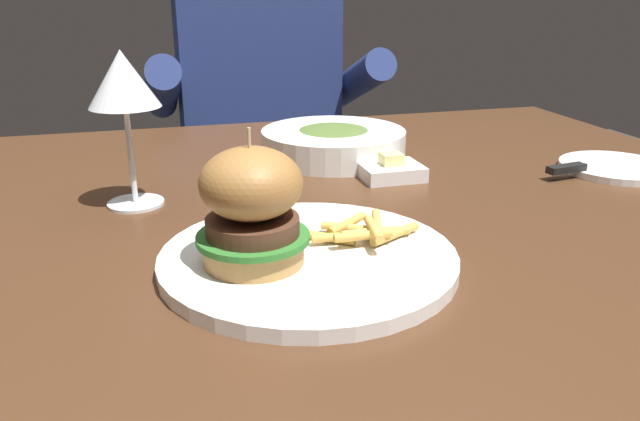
# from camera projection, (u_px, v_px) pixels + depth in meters

# --- Properties ---
(dining_table) EXTENTS (1.24, 0.97, 0.74)m
(dining_table) POSITION_uv_depth(u_px,v_px,m) (323.00, 262.00, 0.81)
(dining_table) COLOR #472B19
(dining_table) RESTS_ON ground
(main_plate) EXTENTS (0.29, 0.29, 0.01)m
(main_plate) POSITION_uv_depth(u_px,v_px,m) (308.00, 259.00, 0.60)
(main_plate) COLOR white
(main_plate) RESTS_ON dining_table
(burger_sandwich) EXTENTS (0.10, 0.10, 0.13)m
(burger_sandwich) POSITION_uv_depth(u_px,v_px,m) (252.00, 207.00, 0.56)
(burger_sandwich) COLOR #B78447
(burger_sandwich) RESTS_ON main_plate
(fries_pile) EXTENTS (0.13, 0.09, 0.02)m
(fries_pile) POSITION_uv_depth(u_px,v_px,m) (361.00, 231.00, 0.62)
(fries_pile) COLOR gold
(fries_pile) RESTS_ON main_plate
(wine_glass) EXTENTS (0.08, 0.08, 0.19)m
(wine_glass) POSITION_uv_depth(u_px,v_px,m) (123.00, 85.00, 0.72)
(wine_glass) COLOR silver
(wine_glass) RESTS_ON dining_table
(bread_plate) EXTENTS (0.16, 0.16, 0.01)m
(bread_plate) POSITION_uv_depth(u_px,v_px,m) (616.00, 167.00, 0.90)
(bread_plate) COLOR white
(bread_plate) RESTS_ON dining_table
(table_knife) EXTENTS (0.19, 0.04, 0.01)m
(table_knife) POSITION_uv_depth(u_px,v_px,m) (591.00, 165.00, 0.88)
(table_knife) COLOR silver
(table_knife) RESTS_ON bread_plate
(butter_dish) EXTENTS (0.08, 0.07, 0.04)m
(butter_dish) POSITION_uv_depth(u_px,v_px,m) (391.00, 170.00, 0.87)
(butter_dish) COLOR white
(butter_dish) RESTS_ON dining_table
(soup_bowl) EXTENTS (0.22, 0.22, 0.05)m
(soup_bowl) POSITION_uv_depth(u_px,v_px,m) (333.00, 142.00, 0.97)
(soup_bowl) COLOR white
(soup_bowl) RESTS_ON dining_table
(diner_person) EXTENTS (0.51, 0.36, 1.18)m
(diner_person) POSITION_uv_depth(u_px,v_px,m) (260.00, 169.00, 1.54)
(diner_person) COLOR #282833
(diner_person) RESTS_ON ground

